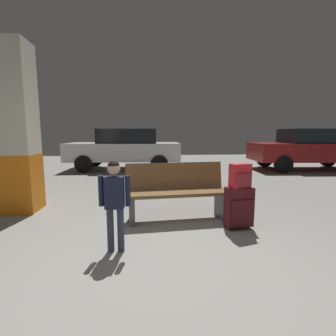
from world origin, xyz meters
TOP-DOWN VIEW (x-y plane):
  - ground_plane at (0.00, 4.00)m, footprint 18.00×18.00m
  - structural_pillar at (-2.30, 2.16)m, footprint 0.57×0.57m
  - bench at (0.37, 1.49)m, footprint 1.64×0.66m
  - suitcase at (1.20, 0.98)m, footprint 0.40×0.27m
  - backpack_bright at (1.21, 0.98)m, footprint 0.31×0.25m
  - child at (-0.48, 0.42)m, footprint 0.36×0.22m
  - parked_car_far at (-0.86, 7.18)m, footprint 4.17×1.93m
  - parked_car_side at (5.98, 6.44)m, footprint 4.21×2.01m

SIDE VIEW (x-z plane):
  - ground_plane at x=0.00m, z-range -0.10..0.00m
  - suitcase at x=1.20m, z-range 0.02..0.62m
  - bench at x=0.37m, z-range 0.00..0.88m
  - child at x=-0.48m, z-range 0.12..1.19m
  - backpack_bright at x=1.21m, z-range 0.60..0.94m
  - parked_car_far at x=-0.86m, z-range 0.05..1.56m
  - parked_car_side at x=5.98m, z-range 0.05..1.56m
  - structural_pillar at x=-2.30m, z-range -0.01..2.86m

